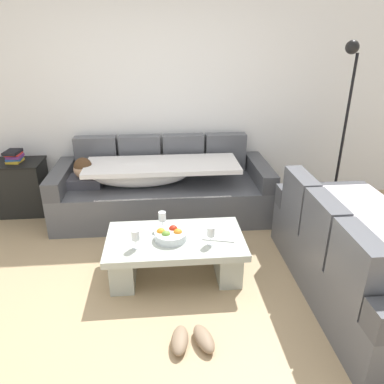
{
  "coord_description": "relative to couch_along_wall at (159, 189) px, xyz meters",
  "views": [
    {
      "loc": [
        0.12,
        -2.36,
        2.04
      ],
      "look_at": [
        0.41,
        1.01,
        0.55
      ],
      "focal_mm": 34.48,
      "sensor_mm": 36.0,
      "label": 1
    }
  ],
  "objects": [
    {
      "name": "ground_plane",
      "position": [
        -0.09,
        -1.63,
        -0.33
      ],
      "size": [
        14.0,
        14.0,
        0.0
      ],
      "primitive_type": "plane",
      "color": "tan"
    },
    {
      "name": "back_wall",
      "position": [
        -0.09,
        0.52,
        1.02
      ],
      "size": [
        9.0,
        0.1,
        2.7
      ],
      "primitive_type": "cube",
      "color": "white",
      "rests_on": "ground_plane"
    },
    {
      "name": "couch_along_wall",
      "position": [
        0.0,
        0.0,
        0.0
      ],
      "size": [
        2.46,
        0.92,
        0.88
      ],
      "color": "#54565D",
      "rests_on": "ground_plane"
    },
    {
      "name": "couch_near_window",
      "position": [
        1.62,
        -1.6,
        0.01
      ],
      "size": [
        0.92,
        1.91,
        0.88
      ],
      "rotation": [
        0.0,
        0.0,
        1.57
      ],
      "color": "#54565D",
      "rests_on": "ground_plane"
    },
    {
      "name": "coffee_table",
      "position": [
        0.13,
        -1.2,
        -0.09
      ],
      "size": [
        1.2,
        0.68,
        0.38
      ],
      "color": "#B2B9AE",
      "rests_on": "ground_plane"
    },
    {
      "name": "fruit_bowl",
      "position": [
        0.09,
        -1.22,
        0.09
      ],
      "size": [
        0.28,
        0.28,
        0.1
      ],
      "color": "silver",
      "rests_on": "coffee_table"
    },
    {
      "name": "wine_glass_near_left",
      "position": [
        -0.2,
        -1.34,
        0.17
      ],
      "size": [
        0.07,
        0.07,
        0.17
      ],
      "color": "silver",
      "rests_on": "coffee_table"
    },
    {
      "name": "wine_glass_near_right",
      "position": [
        0.42,
        -1.34,
        0.17
      ],
      "size": [
        0.07,
        0.07,
        0.17
      ],
      "color": "silver",
      "rests_on": "coffee_table"
    },
    {
      "name": "wine_glass_far_back",
      "position": [
        0.02,
        -1.03,
        0.17
      ],
      "size": [
        0.07,
        0.07,
        0.17
      ],
      "color": "silver",
      "rests_on": "coffee_table"
    },
    {
      "name": "open_magazine",
      "position": [
        0.52,
        -1.19,
        0.06
      ],
      "size": [
        0.32,
        0.27,
        0.01
      ],
      "primitive_type": "cube",
      "rotation": [
        0.0,
        0.0,
        -0.26
      ],
      "color": "white",
      "rests_on": "coffee_table"
    },
    {
      "name": "side_cabinet",
      "position": [
        -1.72,
        0.22,
        -0.01
      ],
      "size": [
        0.72,
        0.44,
        0.64
      ],
      "color": "black",
      "rests_on": "ground_plane"
    },
    {
      "name": "book_stack_on_cabinet",
      "position": [
        -1.66,
        0.22,
        0.38
      ],
      "size": [
        0.19,
        0.23,
        0.14
      ],
      "color": "gold",
      "rests_on": "side_cabinet"
    },
    {
      "name": "floor_lamp",
      "position": [
        2.09,
        -0.04,
        0.79
      ],
      "size": [
        0.33,
        0.31,
        1.95
      ],
      "color": "black",
      "rests_on": "ground_plane"
    },
    {
      "name": "pair_of_shoes",
      "position": [
        0.2,
        -2.04,
        -0.28
      ],
      "size": [
        0.34,
        0.29,
        0.09
      ],
      "color": "#8C7259",
      "rests_on": "ground_plane"
    }
  ]
}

